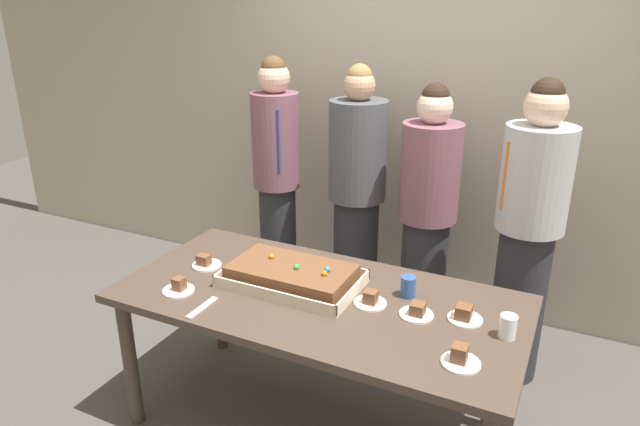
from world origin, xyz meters
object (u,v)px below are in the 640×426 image
plated_slice_near_right (179,288)px  drink_cup_nearest (508,327)px  party_table (319,311)px  person_striped_tie_right (528,233)px  plated_slice_center_back (206,263)px  person_far_right_suit (277,180)px  plated_slice_far_left (464,315)px  drink_cup_middle (408,287)px  cake_server_utensil (202,308)px  plated_slice_center_front (370,300)px  sheet_cake (292,276)px  plated_slice_near_left (417,312)px  person_green_shirt_behind (357,195)px  person_serving_front (427,214)px  plated_slice_far_right (460,358)px

plated_slice_near_right → drink_cup_nearest: 1.48m
party_table → person_striped_tie_right: 1.23m
plated_slice_center_back → person_far_right_suit: bearing=99.9°
plated_slice_near_right → drink_cup_nearest: bearing=11.0°
plated_slice_far_left → drink_cup_middle: bearing=161.3°
cake_server_utensil → plated_slice_far_left: bearing=21.2°
plated_slice_center_front → drink_cup_nearest: size_ratio=1.50×
party_table → drink_cup_nearest: drink_cup_nearest is taller
sheet_cake → plated_slice_center_front: bearing=-1.8°
party_table → plated_slice_far_left: (0.66, 0.08, 0.11)m
plated_slice_near_right → plated_slice_near_left: bearing=14.7°
person_green_shirt_behind → person_far_right_suit: 0.58m
plated_slice_center_front → party_table: bearing=-173.2°
plated_slice_near_left → plated_slice_near_right: (-1.08, -0.28, 0.00)m
plated_slice_center_back → drink_cup_nearest: drink_cup_nearest is taller
plated_slice_far_left → cake_server_utensil: bearing=-158.8°
drink_cup_nearest → person_far_right_suit: bearing=148.3°
sheet_cake → plated_slice_center_back: (-0.50, -0.02, -0.03)m
drink_cup_middle → person_striped_tie_right: size_ratio=0.06×
plated_slice_near_right → plated_slice_center_back: (-0.05, 0.27, -0.00)m
sheet_cake → person_green_shirt_behind: bearing=95.8°
sheet_cake → plated_slice_near_left: bearing=-1.5°
person_serving_front → drink_cup_middle: bearing=30.3°
plated_slice_center_front → person_striped_tie_right: (0.56, 0.88, 0.10)m
plated_slice_near_right → plated_slice_center_front: size_ratio=1.00×
drink_cup_nearest → drink_cup_middle: (-0.47, 0.15, 0.00)m
cake_server_utensil → party_table: bearing=38.9°
drink_cup_nearest → party_table: bearing=-178.1°
sheet_cake → person_striped_tie_right: bearing=41.9°
sheet_cake → plated_slice_near_right: bearing=-146.2°
plated_slice_near_left → person_striped_tie_right: size_ratio=0.09×
sheet_cake → plated_slice_near_left: (0.63, -0.02, -0.03)m
plated_slice_far_left → plated_slice_center_back: plated_slice_far_left is taller
plated_slice_near_left → plated_slice_far_right: size_ratio=1.00×
plated_slice_near_right → person_green_shirt_behind: person_green_shirt_behind is taller
party_table → sheet_cake: size_ratio=2.90×
person_green_shirt_behind → plated_slice_center_front: bearing=19.9°
plated_slice_far_right → person_green_shirt_behind: size_ratio=0.09×
person_green_shirt_behind → plated_slice_far_right: bearing=30.4°
cake_server_utensil → person_far_right_suit: 1.48m
plated_slice_near_right → drink_cup_middle: drink_cup_middle is taller
plated_slice_center_front → person_serving_front: size_ratio=0.09×
party_table → plated_slice_center_back: plated_slice_center_back is taller
plated_slice_far_right → person_striped_tie_right: (0.09, 1.15, 0.09)m
drink_cup_middle → cake_server_utensil: (-0.79, -0.51, -0.05)m
drink_cup_nearest → plated_slice_near_right: bearing=-169.0°
plated_slice_far_left → plated_slice_near_left: bearing=-163.8°
person_striped_tie_right → party_table: bearing=6.7°
sheet_cake → drink_cup_nearest: (1.01, -0.01, 0.00)m
plated_slice_far_left → plated_slice_far_right: plated_slice_far_right is taller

